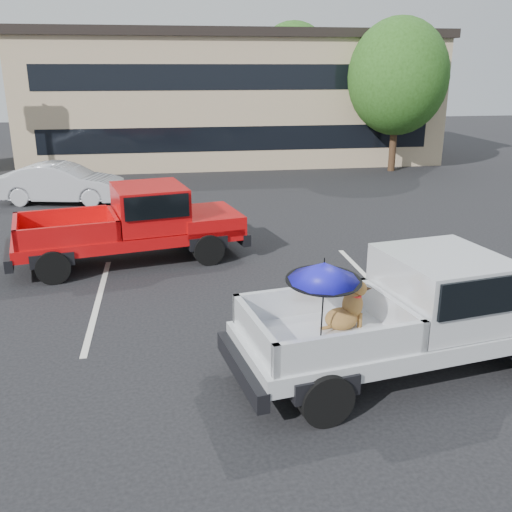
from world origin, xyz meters
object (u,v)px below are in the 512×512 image
object	(u,v)px
red_pickup	(144,220)
silver_sedan	(62,183)
tree_back	(293,71)
tree_right	(398,77)
silver_pickup	(427,306)

from	to	relation	value
red_pickup	silver_sedan	xyz separation A→B (m)	(-3.04, 6.91, -0.32)
tree_back	silver_sedan	xyz separation A→B (m)	(-11.11, -12.51, -3.71)
tree_right	red_pickup	xyz separation A→B (m)	(-11.07, -11.42, -3.18)
silver_sedan	tree_back	bearing A→B (deg)	-29.16
red_pickup	silver_sedan	distance (m)	7.56
tree_right	tree_back	world-z (taller)	tree_back
tree_back	silver_sedan	distance (m)	17.14
silver_sedan	silver_pickup	bearing A→B (deg)	-137.55
tree_right	tree_back	xyz separation A→B (m)	(-3.00, 8.00, 0.20)
silver_pickup	silver_sedan	xyz separation A→B (m)	(-7.57, 13.12, -0.35)
silver_sedan	tree_right	bearing A→B (deg)	-59.83
tree_right	tree_back	bearing A→B (deg)	110.56
tree_back	silver_pickup	world-z (taller)	tree_back
silver_pickup	red_pickup	world-z (taller)	silver_pickup
tree_back	red_pickup	distance (m)	21.30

